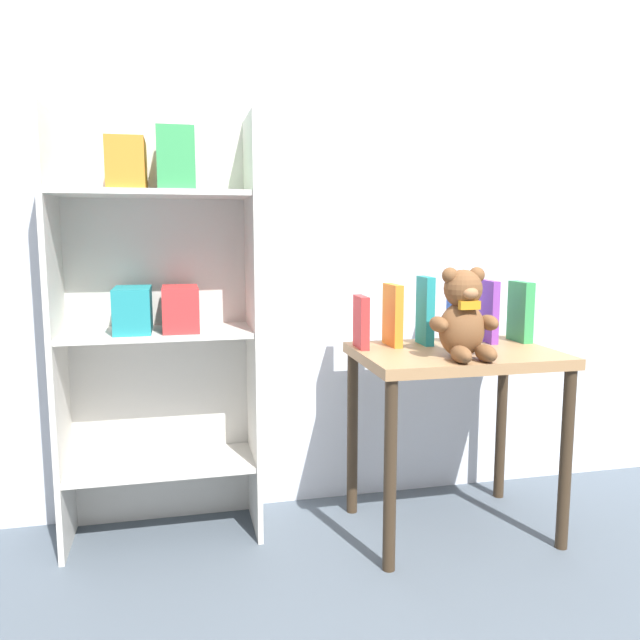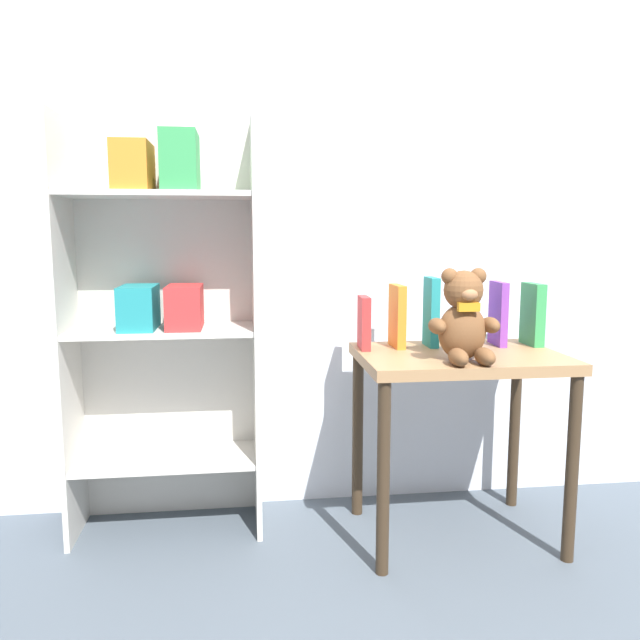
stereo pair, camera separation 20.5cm
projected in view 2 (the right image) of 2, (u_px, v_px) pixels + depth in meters
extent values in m
cube|color=silver|center=(385.00, 176.00, 2.34)|extent=(4.80, 0.06, 2.50)
cube|color=beige|center=(67.00, 332.00, 2.08)|extent=(0.02, 0.30, 1.42)
cube|color=beige|center=(256.00, 329.00, 2.16)|extent=(0.02, 0.30, 1.42)
cube|color=beige|center=(168.00, 324.00, 2.26)|extent=(0.65, 0.02, 1.42)
cube|color=beige|center=(168.00, 458.00, 2.19)|extent=(0.61, 0.27, 0.02)
cube|color=beige|center=(163.00, 330.00, 2.12)|extent=(0.61, 0.27, 0.02)
cube|color=beige|center=(158.00, 195.00, 2.06)|extent=(0.61, 0.27, 0.02)
cube|color=orange|center=(133.00, 167.00, 2.02)|extent=(0.12, 0.21, 0.16)
cube|color=#33934C|center=(180.00, 162.00, 2.04)|extent=(0.12, 0.21, 0.19)
cube|color=teal|center=(139.00, 307.00, 2.09)|extent=(0.12, 0.21, 0.15)
cube|color=red|center=(185.00, 307.00, 2.11)|extent=(0.12, 0.21, 0.14)
cube|color=#9E754C|center=(459.00, 358.00, 2.08)|extent=(0.67, 0.48, 0.04)
cylinder|color=#37291A|center=(383.00, 479.00, 1.88)|extent=(0.04, 0.04, 0.61)
cylinder|color=#37291A|center=(572.00, 469.00, 1.96)|extent=(0.04, 0.04, 0.61)
cylinder|color=#37291A|center=(358.00, 435.00, 2.29)|extent=(0.04, 0.04, 0.61)
cylinder|color=#37291A|center=(515.00, 428.00, 2.37)|extent=(0.04, 0.04, 0.61)
ellipsoid|color=brown|center=(462.00, 332.00, 1.95)|extent=(0.15, 0.12, 0.18)
sphere|color=brown|center=(463.00, 290.00, 1.93)|extent=(0.12, 0.12, 0.12)
sphere|color=brown|center=(450.00, 276.00, 1.92)|extent=(0.05, 0.05, 0.05)
sphere|color=brown|center=(478.00, 276.00, 1.93)|extent=(0.05, 0.05, 0.05)
ellipsoid|color=#9B6842|center=(469.00, 295.00, 1.88)|extent=(0.05, 0.04, 0.04)
ellipsoid|color=brown|center=(437.00, 326.00, 1.92)|extent=(0.05, 0.10, 0.05)
ellipsoid|color=brown|center=(490.00, 325.00, 1.94)|extent=(0.05, 0.10, 0.05)
ellipsoid|color=brown|center=(458.00, 357.00, 1.86)|extent=(0.05, 0.11, 0.05)
ellipsoid|color=brown|center=(485.00, 357.00, 1.87)|extent=(0.05, 0.11, 0.05)
cube|color=#C68419|center=(469.00, 307.00, 1.89)|extent=(0.07, 0.02, 0.03)
cube|color=red|center=(364.00, 323.00, 2.13)|extent=(0.04, 0.12, 0.18)
cube|color=orange|center=(397.00, 316.00, 2.17)|extent=(0.03, 0.13, 0.22)
cube|color=teal|center=(431.00, 312.00, 2.18)|extent=(0.03, 0.11, 0.24)
cube|color=#2D51B7|center=(465.00, 313.00, 2.19)|extent=(0.04, 0.11, 0.23)
cube|color=purple|center=(498.00, 314.00, 2.20)|extent=(0.03, 0.13, 0.23)
cube|color=#33934C|center=(533.00, 314.00, 2.20)|extent=(0.04, 0.12, 0.22)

